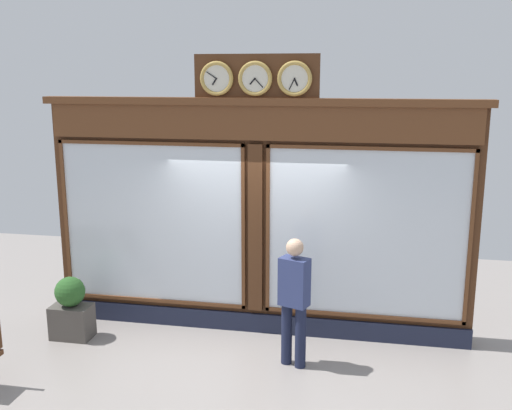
% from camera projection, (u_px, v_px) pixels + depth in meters
% --- Properties ---
extents(shop_facade, '(6.12, 0.42, 3.94)m').
position_uv_depth(shop_facade, '(258.00, 216.00, 8.37)').
color(shop_facade, '#4C2B16').
rests_on(shop_facade, ground_plane).
extents(pedestrian, '(0.41, 0.33, 1.69)m').
position_uv_depth(pedestrian, '(294.00, 297.00, 7.41)').
color(pedestrian, '#191E38').
rests_on(pedestrian, ground_plane).
extents(planter_box, '(0.56, 0.36, 0.48)m').
position_uv_depth(planter_box, '(72.00, 322.00, 8.35)').
color(planter_box, '#4C4742').
rests_on(planter_box, ground_plane).
extents(planter_shrub, '(0.42, 0.42, 0.42)m').
position_uv_depth(planter_shrub, '(70.00, 292.00, 8.26)').
color(planter_shrub, '#285623').
rests_on(planter_shrub, planter_box).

